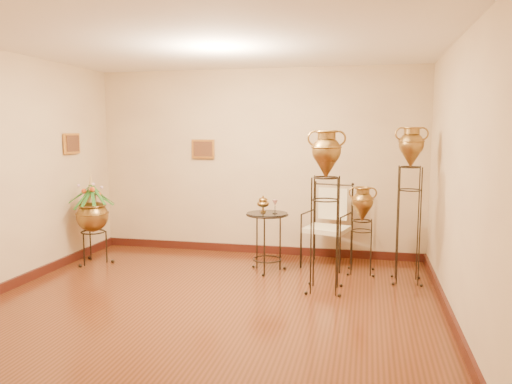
% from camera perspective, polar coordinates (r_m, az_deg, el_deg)
% --- Properties ---
extents(ground, '(5.00, 5.00, 0.00)m').
position_cam_1_polar(ground, '(5.49, -5.68, -13.05)').
color(ground, '#592915').
rests_on(ground, ground).
extents(room_shell, '(5.02, 5.02, 2.81)m').
position_cam_1_polar(room_shell, '(5.17, -5.95, 5.32)').
color(room_shell, '#D3B987').
rests_on(room_shell, ground).
extents(amphora_tall, '(0.42, 0.42, 1.95)m').
position_cam_1_polar(amphora_tall, '(6.41, 17.10, -1.24)').
color(amphora_tall, black).
rests_on(amphora_tall, ground).
extents(amphora_mid, '(0.48, 0.48, 1.91)m').
position_cam_1_polar(amphora_mid, '(5.84, 7.93, -2.06)').
color(amphora_mid, black).
rests_on(amphora_mid, ground).
extents(amphora_short, '(0.43, 0.43, 1.17)m').
position_cam_1_polar(amphora_short, '(6.74, 12.00, -4.23)').
color(amphora_short, black).
rests_on(amphora_short, ground).
extents(planter_urn, '(0.91, 0.91, 1.31)m').
position_cam_1_polar(planter_urn, '(7.43, -18.21, -2.22)').
color(planter_urn, black).
rests_on(planter_urn, ground).
extents(armchair, '(0.77, 0.74, 1.14)m').
position_cam_1_polar(armchair, '(6.99, 8.10, -3.83)').
color(armchair, black).
rests_on(armchair, ground).
extents(side_table, '(0.57, 0.57, 1.00)m').
position_cam_1_polar(side_table, '(6.71, 1.27, -5.60)').
color(side_table, black).
rests_on(side_table, ground).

